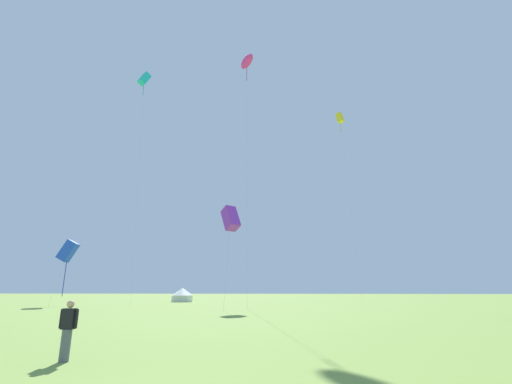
% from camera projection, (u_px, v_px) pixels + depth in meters
% --- Properties ---
extents(kite_blue_box, '(2.70, 2.65, 8.76)m').
position_uv_depth(kite_blue_box, '(68.00, 251.00, 49.50)').
color(kite_blue_box, blue).
rests_on(kite_blue_box, ground).
extents(kite_purple_box, '(2.60, 3.21, 11.44)m').
position_uv_depth(kite_purple_box, '(231.00, 218.00, 41.29)').
color(kite_purple_box, purple).
rests_on(kite_purple_box, ground).
extents(kite_cyan_box, '(2.88, 3.11, 35.62)m').
position_uv_depth(kite_cyan_box, '(144.00, 79.00, 57.34)').
color(kite_cyan_box, '#1EB7CC').
rests_on(kite_cyan_box, ground).
extents(kite_magenta_parafoil, '(2.87, 3.61, 33.02)m').
position_uv_depth(kite_magenta_parafoil, '(247.00, 62.00, 49.60)').
color(kite_magenta_parafoil, '#E02DA3').
rests_on(kite_magenta_parafoil, ground).
extents(kite_yellow_box, '(1.90, 3.20, 32.55)m').
position_uv_depth(kite_yellow_box, '(340.00, 118.00, 64.11)').
color(kite_yellow_box, yellow).
rests_on(kite_yellow_box, ground).
extents(person_spectator, '(0.57, 0.28, 1.73)m').
position_uv_depth(person_spectator, '(67.00, 331.00, 10.76)').
color(person_spectator, '#565B66').
rests_on(person_spectator, ground).
extents(festival_tent_right, '(3.67, 3.67, 2.38)m').
position_uv_depth(festival_tent_right, '(182.00, 294.00, 63.74)').
color(festival_tent_right, white).
rests_on(festival_tent_right, ground).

